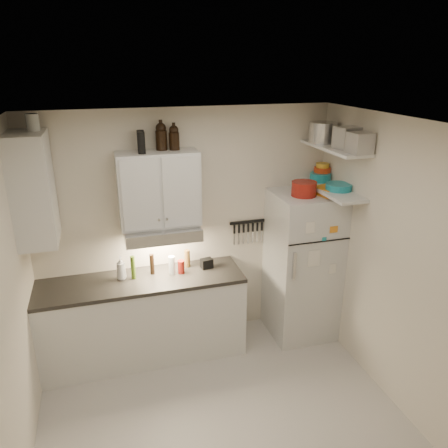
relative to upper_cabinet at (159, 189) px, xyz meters
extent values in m
cube|color=#B3ADA5|center=(0.30, -1.33, -1.84)|extent=(3.20, 3.00, 0.02)
cube|color=white|center=(0.30, -1.33, 0.78)|extent=(3.20, 3.00, 0.02)
cube|color=beige|center=(0.30, 0.18, -0.53)|extent=(3.20, 0.02, 2.60)
cube|color=beige|center=(-1.31, -1.33, -0.53)|extent=(0.02, 3.00, 2.60)
cube|color=beige|center=(1.91, -1.33, -0.53)|extent=(0.02, 3.00, 2.60)
cube|color=silver|center=(-0.25, -0.14, -1.39)|extent=(2.10, 0.60, 0.88)
cube|color=#272421|center=(-0.25, -0.14, -0.93)|extent=(2.10, 0.62, 0.04)
cube|color=silver|center=(0.00, 0.00, 0.00)|extent=(0.80, 0.33, 0.75)
cube|color=silver|center=(-1.14, -0.14, 0.12)|extent=(0.33, 0.55, 1.00)
cube|color=silver|center=(0.00, -0.06, -0.44)|extent=(0.76, 0.46, 0.12)
cube|color=silver|center=(1.55, -0.18, -0.98)|extent=(0.70, 0.68, 1.70)
cube|color=silver|center=(1.75, -0.31, 0.38)|extent=(0.30, 0.95, 0.03)
cube|color=silver|center=(1.75, -0.31, -0.07)|extent=(0.30, 0.95, 0.03)
cube|color=black|center=(1.00, 0.15, -0.51)|extent=(0.42, 0.02, 0.03)
cylinder|color=maroon|center=(1.47, -0.24, -0.05)|extent=(0.27, 0.27, 0.15)
cube|color=orange|center=(1.72, -0.29, -0.08)|extent=(0.26, 0.29, 0.08)
cylinder|color=silver|center=(1.54, -0.23, -0.08)|extent=(0.08, 0.08, 0.10)
cylinder|color=silver|center=(1.74, -0.07, 0.50)|extent=(0.39, 0.39, 0.21)
cube|color=#AAAAAD|center=(1.79, -0.46, 0.50)|extent=(0.24, 0.22, 0.21)
cube|color=#AAAAAD|center=(1.78, -0.70, 0.49)|extent=(0.21, 0.21, 0.19)
cylinder|color=teal|center=(1.78, -0.01, 0.00)|extent=(0.23, 0.23, 0.09)
cylinder|color=red|center=(1.82, 0.02, 0.07)|extent=(0.18, 0.18, 0.06)
cylinder|color=gold|center=(1.82, 0.02, 0.12)|extent=(0.14, 0.14, 0.05)
cylinder|color=teal|center=(1.80, -0.38, -0.02)|extent=(0.34, 0.34, 0.07)
cylinder|color=black|center=(-0.14, 0.07, 0.48)|extent=(0.09, 0.09, 0.20)
cylinder|color=black|center=(-0.15, -0.07, 0.48)|extent=(0.09, 0.09, 0.21)
cylinder|color=silver|center=(-1.06, -0.06, 0.70)|extent=(0.13, 0.13, 0.15)
imported|color=silver|center=(-0.44, -0.07, -0.76)|extent=(0.12, 0.12, 0.28)
cylinder|color=brown|center=(0.27, 0.02, -0.81)|extent=(0.07, 0.07, 0.19)
cylinder|color=#3E5816|center=(-0.32, -0.09, -0.78)|extent=(0.06, 0.06, 0.25)
cylinder|color=black|center=(-0.12, -0.04, -0.79)|extent=(0.06, 0.06, 0.22)
cylinder|color=silver|center=(0.08, -0.10, -0.81)|extent=(0.09, 0.09, 0.20)
cylinder|color=maroon|center=(0.18, -0.11, -0.83)|extent=(0.08, 0.08, 0.14)
cube|color=black|center=(0.46, -0.06, -0.85)|extent=(0.14, 0.11, 0.11)
camera|label=1|loc=(-0.56, -4.21, 1.19)|focal=35.00mm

